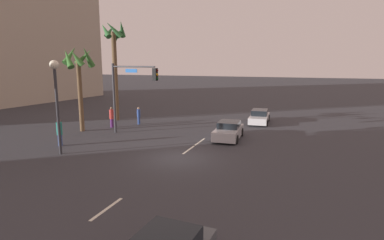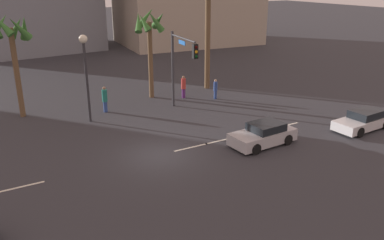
% 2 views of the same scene
% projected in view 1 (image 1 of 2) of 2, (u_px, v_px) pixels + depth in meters
% --- Properties ---
extents(ground_plane, '(220.00, 220.00, 0.00)m').
position_uv_depth(ground_plane, '(178.00, 158.00, 19.65)').
color(ground_plane, '#333338').
extents(lane_stripe_2, '(2.14, 0.14, 0.01)m').
position_uv_depth(lane_stripe_2, '(107.00, 209.00, 12.82)').
color(lane_stripe_2, silver).
rests_on(lane_stripe_2, ground_plane).
extents(lane_stripe_3, '(2.25, 0.14, 0.01)m').
position_uv_depth(lane_stripe_3, '(189.00, 150.00, 21.48)').
color(lane_stripe_3, silver).
rests_on(lane_stripe_3, ground_plane).
extents(lane_stripe_4, '(2.38, 0.14, 0.01)m').
position_uv_depth(lane_stripe_4, '(200.00, 142.00, 23.50)').
color(lane_stripe_4, silver).
rests_on(lane_stripe_4, ground_plane).
extents(lane_stripe_5, '(2.01, 0.14, 0.01)m').
position_uv_depth(lane_stripe_5, '(219.00, 128.00, 28.37)').
color(lane_stripe_5, silver).
rests_on(lane_stripe_5, ground_plane).
extents(car_0, '(4.15, 2.05, 1.33)m').
position_uv_depth(car_0, '(229.00, 131.00, 24.43)').
color(car_0, '#B7B7BC').
rests_on(car_0, ground_plane).
extents(car_2, '(4.39, 1.96, 1.27)m').
position_uv_depth(car_2, '(259.00, 117.00, 30.80)').
color(car_2, silver).
rests_on(car_2, ground_plane).
extents(traffic_signal, '(0.69, 4.37, 5.72)m').
position_uv_depth(traffic_signal, '(129.00, 87.00, 25.34)').
color(traffic_signal, '#38383D').
rests_on(traffic_signal, ground_plane).
extents(streetlamp, '(0.56, 0.56, 5.95)m').
position_uv_depth(streetlamp, '(56.00, 89.00, 19.73)').
color(streetlamp, '#2D2D33').
rests_on(streetlamp, ground_plane).
extents(pedestrian_0, '(0.53, 0.53, 1.85)m').
position_uv_depth(pedestrian_0, '(112.00, 117.00, 28.65)').
color(pedestrian_0, '#59266B').
rests_on(pedestrian_0, ground_plane).
extents(pedestrian_1, '(0.45, 0.45, 1.64)m').
position_uv_depth(pedestrian_1, '(139.00, 115.00, 30.07)').
color(pedestrian_1, '#2D478C').
rests_on(pedestrian_1, ground_plane).
extents(pedestrian_2, '(0.52, 0.52, 1.94)m').
position_uv_depth(pedestrian_2, '(60.00, 132.00, 22.27)').
color(pedestrian_2, '#2D478C').
rests_on(pedestrian_2, ground_plane).
extents(palm_tree_0, '(2.64, 2.57, 9.82)m').
position_uv_depth(palm_tree_0, '(115.00, 51.00, 31.15)').
color(palm_tree_0, brown).
rests_on(palm_tree_0, ground_plane).
extents(palm_tree_1, '(2.55, 2.54, 7.24)m').
position_uv_depth(palm_tree_1, '(78.00, 67.00, 26.30)').
color(palm_tree_1, brown).
rests_on(palm_tree_1, ground_plane).
extents(building_0, '(20.35, 15.03, 28.80)m').
position_uv_depth(building_0, '(21.00, 4.00, 48.19)').
color(building_0, '#B2A38E').
rests_on(building_0, ground_plane).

